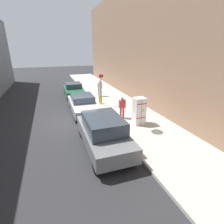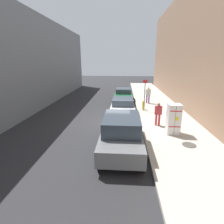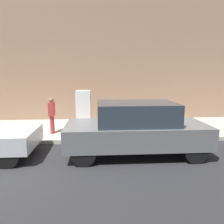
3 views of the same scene
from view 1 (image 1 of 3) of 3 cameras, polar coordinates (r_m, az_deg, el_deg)
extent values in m
plane|color=#28282B|center=(12.86, -11.34, -2.71)|extent=(80.00, 80.00, 0.00)
cube|color=#B2ADA0|center=(13.89, 5.30, -0.28)|extent=(4.03, 44.00, 0.16)
cube|color=#937056|center=(14.48, 17.25, 20.93)|extent=(1.75, 39.60, 10.62)
cube|color=white|center=(11.52, 8.82, 0.33)|extent=(0.73, 0.65, 1.78)
cube|color=black|center=(11.25, 9.59, -0.21)|extent=(0.01, 0.01, 1.70)
cube|color=yellow|center=(11.25, 10.04, 0.45)|extent=(0.16, 0.01, 0.22)
cube|color=red|center=(11.07, 9.77, 2.56)|extent=(0.65, 0.01, 0.05)
cube|color=red|center=(11.38, 9.49, -1.90)|extent=(0.65, 0.01, 0.05)
cylinder|color=#47443F|center=(10.93, 14.51, -6.30)|extent=(0.70, 0.70, 0.02)
cylinder|color=slate|center=(15.19, -3.55, 7.27)|extent=(0.07, 0.07, 2.73)
cube|color=red|center=(14.95, -3.62, 11.62)|extent=(0.36, 0.02, 0.24)
cylinder|color=gold|center=(15.92, -3.92, 4.06)|extent=(0.22, 0.22, 0.68)
sphere|color=gold|center=(15.83, -3.95, 5.32)|extent=(0.20, 0.20, 0.20)
cylinder|color=#7A3D7F|center=(18.41, -3.62, 6.52)|extent=(0.14, 0.14, 0.82)
cylinder|color=#7A3D7F|center=(18.35, -4.27, 6.46)|extent=(0.14, 0.14, 0.82)
cube|color=beige|center=(18.22, -4.00, 8.67)|extent=(0.48, 0.22, 0.61)
sphere|color=beige|center=(18.14, -4.03, 9.96)|extent=(0.22, 0.22, 0.22)
cylinder|color=#B73338|center=(12.58, 3.72, -0.22)|extent=(0.14, 0.14, 0.76)
cylinder|color=#B73338|center=(12.51, 2.88, -0.33)|extent=(0.14, 0.14, 0.76)
cube|color=#B73338|center=(12.32, 3.36, 2.63)|extent=(0.44, 0.22, 0.57)
sphere|color=#8C664C|center=(12.21, 3.40, 4.37)|extent=(0.21, 0.21, 0.21)
cube|color=#1E6038|center=(19.20, -12.35, 6.85)|extent=(1.84, 4.31, 0.55)
cube|color=#2D3842|center=(19.30, -12.55, 8.50)|extent=(1.62, 1.81, 0.50)
cylinder|color=black|center=(17.89, -9.10, 5.18)|extent=(0.22, 0.71, 0.71)
cylinder|color=black|center=(17.69, -14.13, 4.64)|extent=(0.22, 0.71, 0.71)
cylinder|color=black|center=(20.86, -10.72, 7.24)|extent=(0.22, 0.71, 0.71)
cylinder|color=black|center=(20.69, -15.05, 6.79)|extent=(0.22, 0.71, 0.71)
cube|color=silver|center=(14.10, -9.40, 2.19)|extent=(1.89, 4.73, 0.55)
cube|color=#2D3842|center=(14.17, -9.70, 4.49)|extent=(1.66, 1.99, 0.50)
cylinder|color=black|center=(12.72, -4.27, -0.91)|extent=(0.22, 0.70, 0.70)
cylinder|color=black|center=(12.43, -11.52, -1.80)|extent=(0.22, 0.70, 0.70)
cylinder|color=black|center=(15.98, -7.64, 3.42)|extent=(0.22, 0.70, 0.70)
cylinder|color=black|center=(15.75, -13.44, 2.79)|extent=(0.22, 0.70, 0.70)
cube|color=slate|center=(8.98, -2.78, -7.81)|extent=(1.96, 4.59, 0.70)
cube|color=#2D3842|center=(8.67, -2.86, -3.73)|extent=(1.72, 2.53, 0.70)
cylinder|color=black|center=(8.09, 6.80, -14.33)|extent=(0.22, 0.72, 0.72)
cylinder|color=black|center=(7.61, -5.29, -16.79)|extent=(0.22, 0.72, 0.72)
cylinder|color=black|center=(10.80, -1.02, -4.78)|extent=(0.22, 0.72, 0.72)
cylinder|color=black|center=(10.45, -9.93, -6.02)|extent=(0.22, 0.72, 0.72)
camera|label=2|loc=(2.42, 75.49, -10.13)|focal=28.00mm
camera|label=3|loc=(10.31, -45.89, 1.15)|focal=35.00mm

